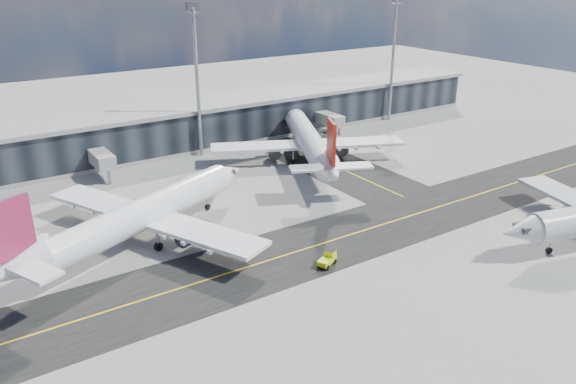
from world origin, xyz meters
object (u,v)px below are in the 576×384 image
airliner_af (141,215)px  service_van (328,134)px  baggage_tug (328,258)px  airliner_redtail (310,142)px

airliner_af → service_van: 58.00m
airliner_af → baggage_tug: (17.28, -18.35, -3.28)m
service_van → airliner_af: bearing=-179.5°
airliner_redtail → baggage_tug: bearing=-97.1°
baggage_tug → service_van: bearing=118.9°
airliner_af → service_van: (51.41, 26.64, -3.36)m
baggage_tug → service_van: (34.13, 44.99, -0.08)m
airliner_redtail → baggage_tug: 39.05m
airliner_af → airliner_redtail: 40.66m
airliner_af → airliner_redtail: airliner_redtail is taller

